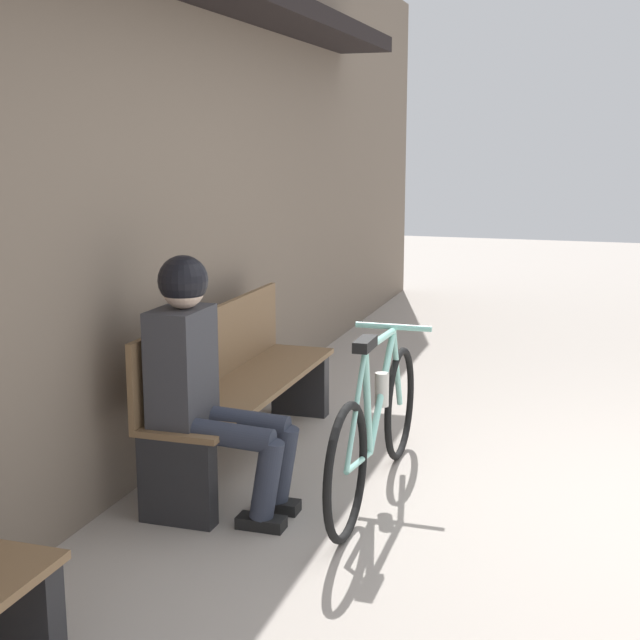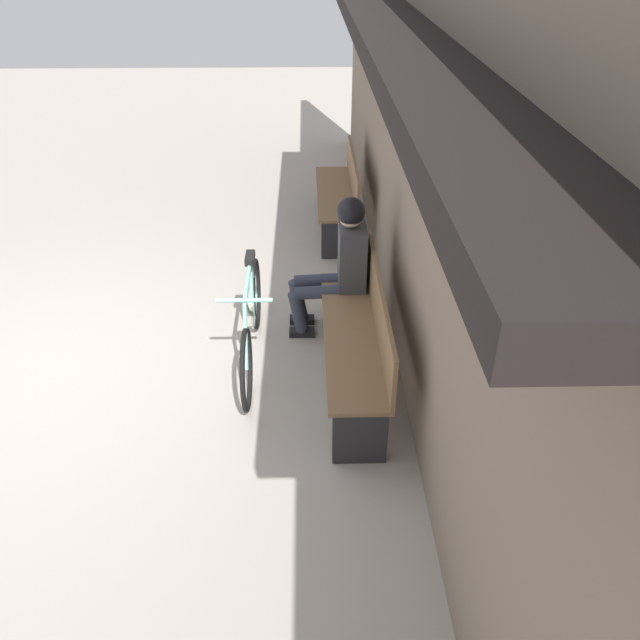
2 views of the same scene
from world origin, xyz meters
name	(u,v)px [view 1 (image 1 of 2)]	position (x,y,z in m)	size (l,w,h in m)	color
storefront_wall	(152,152)	(0.00, 2.53, 1.66)	(12.00, 0.56, 3.20)	#756656
park_bench_near	(239,388)	(0.18, 2.15, 0.40)	(1.84, 0.42, 0.84)	brown
bicycle	(376,425)	(-0.08, 1.32, 0.35)	(1.70, 0.40, 0.84)	black
person_seated	(202,369)	(-0.53, 2.04, 0.69)	(0.34, 0.65, 1.22)	#2D3342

